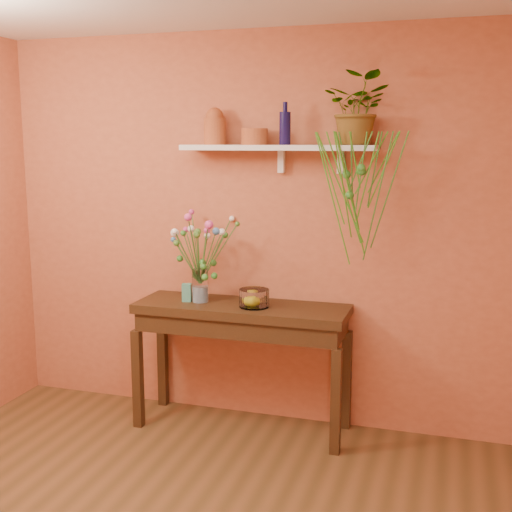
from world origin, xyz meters
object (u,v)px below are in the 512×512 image
spider_plant (359,109)px  bouquet (200,241)px  blue_bottle (285,128)px  glass_bowl (254,299)px  glass_vase (200,288)px  sideboard (242,323)px  terracotta_jug (215,127)px

spider_plant → bouquet: size_ratio=0.89×
blue_bottle → glass_bowl: blue_bottle is taller
spider_plant → glass_vase: 1.58m
sideboard → terracotta_jug: terracotta_jug is taller
spider_plant → terracotta_jug: bearing=178.8°
glass_vase → spider_plant: bearing=7.3°
glass_vase → bouquet: bearing=-56.9°
terracotta_jug → bouquet: (-0.05, -0.17, -0.76)m
blue_bottle → bouquet: bearing=-168.0°
bouquet → sideboard: bearing=4.5°
terracotta_jug → blue_bottle: (0.50, -0.05, -0.01)m
glass_bowl → bouquet: bearing=177.6°
blue_bottle → glass_bowl: size_ratio=1.36×
spider_plant → glass_bowl: bearing=-165.4°
sideboard → glass_vase: size_ratio=6.31×
glass_bowl → terracotta_jug: bearing=151.0°
sideboard → terracotta_jug: (-0.23, 0.15, 1.31)m
spider_plant → glass_vase: spider_plant is taller
bouquet → spider_plant: bearing=8.3°
blue_bottle → spider_plant: (0.47, 0.03, 0.11)m
sideboard → blue_bottle: blue_bottle is taller
spider_plant → bouquet: 1.35m
bouquet → blue_bottle: bearing=12.0°
terracotta_jug → sideboard: bearing=-32.2°
blue_bottle → bouquet: size_ratio=0.54×
blue_bottle → glass_vase: blue_bottle is taller
spider_plant → glass_bowl: 1.40m
blue_bottle → glass_vase: bearing=-169.9°
blue_bottle → glass_bowl: (-0.17, -0.13, -1.12)m
glass_vase → bouquet: 0.33m
blue_bottle → bouquet: 0.94m
terracotta_jug → glass_vase: bearing=-111.9°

